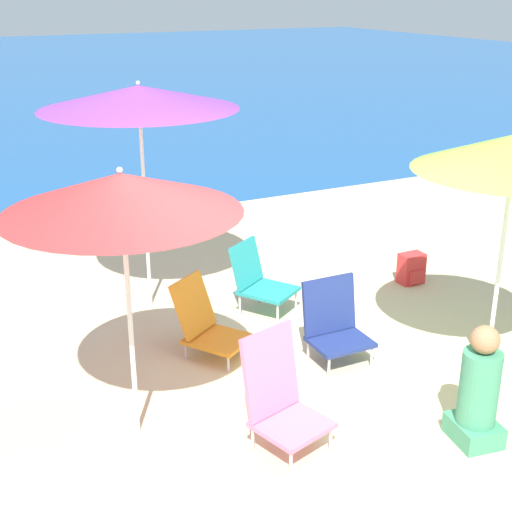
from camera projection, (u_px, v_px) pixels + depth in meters
ground_plane at (308, 417)px, 5.49m from camera, size 60.00×60.00×0.00m
beach_umbrella_purple at (139, 98)px, 6.68m from camera, size 1.91×1.91×2.28m
beach_umbrella_red at (121, 193)px, 4.67m from camera, size 1.62×1.62×2.02m
beach_chair_pink at (280, 395)px, 5.02m from camera, size 0.60×0.63×0.87m
beach_chair_orange at (206, 323)px, 6.36m from camera, size 0.72×0.77×0.69m
beach_chair_teal at (258, 279)px, 7.14m from camera, size 0.69×0.73×0.72m
beach_chair_navy at (334, 322)px, 6.23m from camera, size 0.51×0.47×0.73m
person_seated_near at (478, 393)px, 5.08m from camera, size 0.36×0.41×0.92m
backpack_red at (412, 269)px, 7.91m from camera, size 0.27×0.21×0.34m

